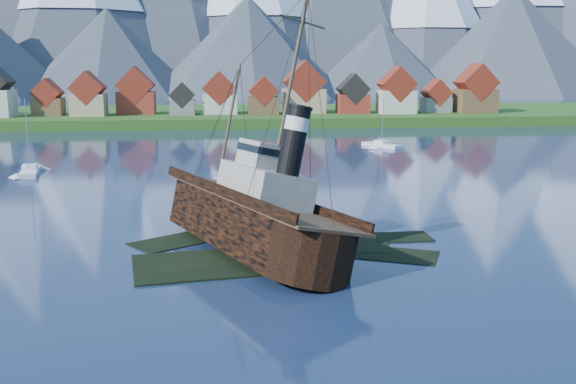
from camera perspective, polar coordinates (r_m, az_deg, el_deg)
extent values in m
plane|color=#192848|center=(61.50, -2.12, -5.70)|extent=(1400.00, 1400.00, 0.00)
cube|color=black|center=(59.53, -4.86, -6.62)|extent=(19.08, 11.42, 1.00)
cube|color=black|center=(66.14, 2.80, -4.85)|extent=(15.15, 9.76, 1.00)
cube|color=black|center=(70.38, -1.10, -3.78)|extent=(11.45, 9.06, 1.00)
cube|color=black|center=(62.75, 9.00, -5.89)|extent=(10.27, 8.34, 1.00)
cube|color=black|center=(67.33, -10.23, -4.74)|extent=(9.42, 8.68, 1.00)
cube|color=black|center=(69.08, 10.06, -4.29)|extent=(6.00, 4.00, 1.00)
cube|color=#1A4C15|center=(229.47, -5.61, 6.46)|extent=(600.00, 80.00, 3.20)
cube|color=#3F3D38|center=(191.62, -5.36, 5.60)|extent=(600.00, 2.50, 2.00)
cube|color=brown|center=(218.20, -20.52, 7.11)|extent=(9.00, 8.00, 5.50)
cube|color=maroon|center=(218.01, -20.60, 8.26)|extent=(9.16, 8.16, 9.16)
cube|color=tan|center=(212.53, -17.29, 7.40)|extent=(10.50, 9.00, 6.80)
cube|color=maroon|center=(212.32, -17.37, 8.83)|extent=(10.69, 9.18, 10.69)
cube|color=maroon|center=(216.40, -13.33, 7.71)|extent=(12.00, 8.50, 7.20)
cube|color=maroon|center=(216.19, -13.40, 9.23)|extent=(12.22, 8.67, 12.22)
cube|color=slate|center=(210.31, -9.37, 7.44)|extent=(8.00, 7.00, 4.80)
cube|color=black|center=(210.12, -9.41, 8.49)|extent=(8.15, 7.14, 8.15)
cube|color=beige|center=(213.07, -6.09, 7.78)|extent=(11.00, 9.50, 6.40)
cube|color=maroon|center=(212.86, -6.12, 9.18)|extent=(11.20, 9.69, 11.20)
cube|color=brown|center=(209.74, -2.21, 7.71)|extent=(9.50, 8.00, 5.80)
cube|color=maroon|center=(209.54, -2.22, 8.96)|extent=(9.67, 8.16, 9.67)
cube|color=tan|center=(216.20, 1.41, 8.10)|extent=(13.50, 10.00, 8.00)
cube|color=maroon|center=(215.98, 1.42, 9.80)|extent=(13.75, 10.20, 13.75)
cube|color=maroon|center=(216.17, 5.77, 7.81)|extent=(10.00, 8.50, 6.20)
cube|color=black|center=(215.96, 5.79, 9.11)|extent=(10.18, 8.67, 10.18)
cube|color=beige|center=(216.70, 9.60, 7.89)|extent=(11.50, 9.00, 7.50)
cube|color=maroon|center=(216.49, 9.64, 9.43)|extent=(11.71, 9.18, 11.71)
cube|color=slate|center=(225.20, 13.00, 7.56)|extent=(9.00, 7.50, 5.00)
cube|color=maroon|center=(225.01, 13.04, 8.60)|extent=(9.16, 7.65, 9.16)
cube|color=brown|center=(227.98, 16.29, 7.79)|extent=(12.50, 10.00, 7.80)
cube|color=maroon|center=(227.78, 16.37, 9.33)|extent=(12.73, 10.20, 12.73)
cone|color=#2D333D|center=(532.53, -3.13, 16.59)|extent=(170.00, 170.00, 145.00)
cone|color=#2D333D|center=(549.06, 12.24, 15.15)|extent=(150.00, 150.00, 125.00)
cone|color=#2D333D|center=(437.76, -15.68, 11.74)|extent=(120.00, 120.00, 58.00)
cone|color=#2D333D|center=(428.68, -3.55, 12.68)|extent=(136.00, 136.00, 66.00)
cone|color=#2D333D|center=(446.76, 8.27, 11.49)|extent=(110.00, 110.00, 50.00)
cone|color=#2D333D|center=(475.45, 19.21, 12.47)|extent=(150.00, 150.00, 75.00)
cube|color=black|center=(63.36, -3.87, -2.89)|extent=(7.79, 22.43, 4.67)
cone|color=black|center=(77.56, -4.43, -0.34)|extent=(7.79, 7.79, 7.79)
cylinder|color=black|center=(52.55, -3.24, -5.78)|extent=(7.79, 7.79, 4.67)
cube|color=#4C3826|center=(62.82, -3.90, -0.72)|extent=(7.63, 29.59, 0.28)
cube|color=black|center=(62.66, -7.32, -0.35)|extent=(0.22, 28.65, 1.00)
cube|color=black|center=(63.01, -0.51, -0.19)|extent=(0.22, 28.65, 1.00)
cube|color=#ADA89E|center=(60.87, -3.84, 0.51)|extent=(5.78, 9.46, 3.34)
cube|color=#ADA89E|center=(61.52, -3.93, 3.34)|extent=(4.00, 4.45, 2.45)
cylinder|color=black|center=(56.55, -3.71, 4.61)|extent=(2.11, 2.11, 6.23)
cylinder|color=silver|center=(56.40, -3.73, 6.18)|extent=(2.22, 2.22, 1.22)
cylinder|color=#473828|center=(70.67, -4.34, 6.13)|extent=(0.31, 0.31, 13.35)
cylinder|color=#473828|center=(58.77, -3.93, 11.26)|extent=(0.36, 0.36, 14.46)
cube|color=white|center=(117.30, -21.93, 1.56)|extent=(4.42, 11.16, 1.37)
cube|color=white|center=(117.15, -21.97, 2.08)|extent=(2.85, 3.38, 0.80)
cylinder|color=gray|center=(116.50, -22.16, 4.77)|extent=(0.16, 0.16, 11.89)
cube|color=white|center=(148.58, 8.35, 4.04)|extent=(7.67, 10.77, 1.30)
cube|color=white|center=(148.47, 8.36, 4.43)|extent=(3.56, 3.81, 0.76)
cylinder|color=gray|center=(147.98, 8.42, 6.46)|extent=(0.15, 0.15, 11.27)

